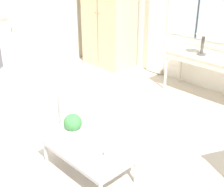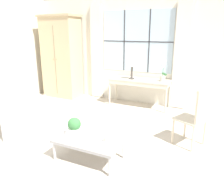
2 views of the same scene
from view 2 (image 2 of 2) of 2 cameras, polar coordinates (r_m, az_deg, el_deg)
The scene contains 11 objects.
ground_plane at distance 3.74m, azimuth -9.98°, elevation -15.13°, with size 14.00×14.00×0.00m, color #BCB2A3.
wall_back_windowed at distance 5.94m, azimuth 6.44°, elevation 10.94°, with size 7.20×0.14×2.80m.
armoire at distance 6.67m, azimuth -13.03°, elevation 9.30°, with size 1.12×0.67×2.35m.
console_table at distance 5.66m, azimuth 7.15°, elevation 2.95°, with size 1.57×0.53×0.73m.
table_lamp at distance 5.58m, azimuth 5.25°, elevation 7.81°, with size 0.25×0.25×0.53m.
potted_orchid at distance 5.46m, azimuth 13.14°, elevation 4.99°, with size 0.17×0.13×0.53m.
armchair_upholstered at distance 4.70m, azimuth -21.67°, elevation -5.69°, with size 1.21×1.22×0.77m.
side_chair_wooden at distance 3.90m, azimuth 21.14°, elevation -5.10°, with size 0.59×0.59×1.04m.
coffee_table at distance 3.40m, azimuth -6.04°, elevation -11.98°, with size 1.04×0.60×0.37m.
potted_plant_small at distance 3.44m, azimuth -9.79°, elevation -8.46°, with size 0.20×0.20×0.28m.
pillar_candle at distance 3.23m, azimuth -1.50°, elevation -11.80°, with size 0.09×0.09×0.11m.
Camera 2 is at (1.90, -2.58, 1.92)m, focal length 35.00 mm.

